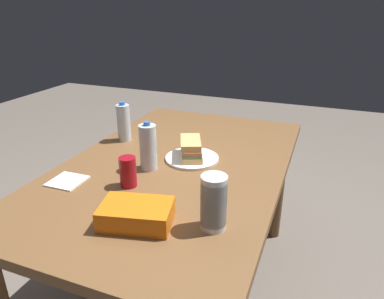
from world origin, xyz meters
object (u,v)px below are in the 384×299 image
object	(u,v)px
soda_can_red	(128,172)
chip_bag	(137,214)
water_bottle_tall	(124,123)
paper_plate	(192,158)
sandwich	(192,149)
plastic_cup_stack	(214,203)
water_bottle_spare	(148,147)
dining_table	(176,181)

from	to	relation	value
soda_can_red	chip_bag	distance (m)	0.26
water_bottle_tall	paper_plate	bearing A→B (deg)	-103.59
sandwich	soda_can_red	bearing A→B (deg)	156.79
water_bottle_tall	plastic_cup_stack	bearing A→B (deg)	-130.12
soda_can_red	water_bottle_spare	bearing A→B (deg)	-0.83
paper_plate	sandwich	xyz separation A→B (m)	(0.00, 0.00, 0.05)
chip_bag	water_bottle_tall	world-z (taller)	water_bottle_tall
paper_plate	water_bottle_spare	world-z (taller)	water_bottle_spare
chip_bag	water_bottle_spare	bearing A→B (deg)	98.90
dining_table	sandwich	xyz separation A→B (m)	(0.07, -0.05, 0.15)
chip_bag	plastic_cup_stack	xyz separation A→B (m)	(0.07, -0.24, 0.06)
sandwich	chip_bag	size ratio (longest dim) A/B	0.87
chip_bag	soda_can_red	bearing A→B (deg)	113.16
sandwich	soda_can_red	xyz separation A→B (m)	(-0.32, 0.14, 0.01)
dining_table	sandwich	distance (m)	0.17
sandwich	soda_can_red	distance (m)	0.35
sandwich	chip_bag	xyz separation A→B (m)	(-0.54, -0.02, -0.02)
water_bottle_spare	plastic_cup_stack	bearing A→B (deg)	-128.15
chip_bag	water_bottle_spare	xyz separation A→B (m)	(0.38, 0.15, 0.07)
water_bottle_tall	water_bottle_spare	world-z (taller)	water_bottle_spare
paper_plate	soda_can_red	xyz separation A→B (m)	(-0.32, 0.14, 0.06)
water_bottle_spare	soda_can_red	bearing A→B (deg)	179.17
plastic_cup_stack	water_bottle_spare	xyz separation A→B (m)	(0.31, 0.39, 0.01)
chip_bag	water_bottle_spare	world-z (taller)	water_bottle_spare
chip_bag	water_bottle_tall	size ratio (longest dim) A/B	1.12
chip_bag	paper_plate	bearing A→B (deg)	78.25
soda_can_red	water_bottle_spare	xyz separation A→B (m)	(0.17, -0.00, 0.04)
paper_plate	water_bottle_tall	size ratio (longest dim) A/B	1.19
dining_table	plastic_cup_stack	size ratio (longest dim) A/B	8.25
paper_plate	plastic_cup_stack	world-z (taller)	plastic_cup_stack
dining_table	water_bottle_tall	size ratio (longest dim) A/B	7.41
dining_table	chip_bag	world-z (taller)	chip_bag
sandwich	plastic_cup_stack	bearing A→B (deg)	-151.21
water_bottle_spare	chip_bag	bearing A→B (deg)	-157.84
paper_plate	plastic_cup_stack	xyz separation A→B (m)	(-0.46, -0.25, 0.09)
chip_bag	plastic_cup_stack	size ratio (longest dim) A/B	1.24
dining_table	chip_bag	size ratio (longest dim) A/B	6.63
dining_table	plastic_cup_stack	distance (m)	0.54
dining_table	paper_plate	bearing A→B (deg)	-40.73
water_bottle_spare	paper_plate	bearing A→B (deg)	-41.97
water_bottle_tall	water_bottle_spare	size ratio (longest dim) A/B	0.96
dining_table	sandwich	world-z (taller)	sandwich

